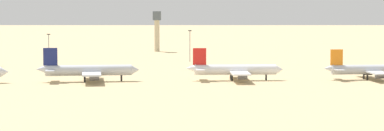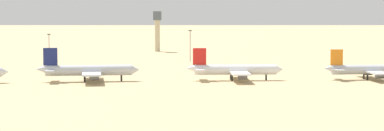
% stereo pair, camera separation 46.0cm
% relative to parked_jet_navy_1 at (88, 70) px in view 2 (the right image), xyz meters
% --- Properties ---
extents(ground, '(4000.00, 4000.00, 0.00)m').
position_rel_parked_jet_navy_1_xyz_m(ground, '(58.34, 0.76, -4.49)').
color(ground, tan).
extents(parked_jet_navy_1, '(41.54, 35.10, 13.71)m').
position_rel_parked_jet_navy_1_xyz_m(parked_jet_navy_1, '(0.00, 0.00, 0.00)').
color(parked_jet_navy_1, silver).
rests_on(parked_jet_navy_1, ground).
extents(parked_jet_red_2, '(40.02, 33.50, 13.25)m').
position_rel_parked_jet_navy_1_xyz_m(parked_jet_red_2, '(59.40, 2.67, -0.15)').
color(parked_jet_red_2, white).
rests_on(parked_jet_red_2, ground).
extents(parked_jet_orange_3, '(38.06, 32.10, 12.57)m').
position_rel_parked_jet_navy_1_xyz_m(parked_jet_orange_3, '(114.89, 4.25, -0.38)').
color(parked_jet_orange_3, silver).
rests_on(parked_jet_orange_3, ground).
extents(control_tower, '(5.20, 5.20, 25.21)m').
position_rel_parked_jet_navy_1_xyz_m(control_tower, '(26.31, 184.09, 10.72)').
color(control_tower, '#C6B793').
rests_on(control_tower, ground).
extents(light_pole_mid, '(1.80, 0.50, 16.68)m').
position_rel_parked_jet_navy_1_xyz_m(light_pole_mid, '(44.34, 100.42, 5.07)').
color(light_pole_mid, '#59595E').
rests_on(light_pole_mid, ground).
extents(light_pole_east, '(1.80, 0.50, 14.06)m').
position_rel_parked_jet_navy_1_xyz_m(light_pole_east, '(-31.97, 117.75, 3.72)').
color(light_pole_east, '#59595E').
rests_on(light_pole_east, ground).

